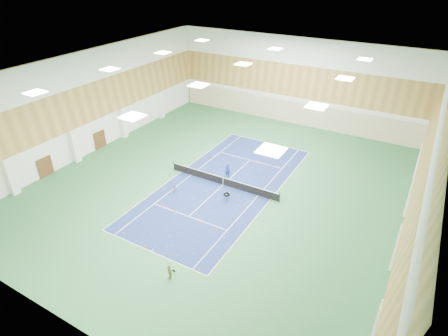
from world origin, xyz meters
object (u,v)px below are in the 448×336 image
object	(u,v)px
child_court	(174,189)
child_apron	(169,271)
coach	(228,170)
tennis_net	(223,180)
ball_cart	(227,197)

from	to	relation	value
child_court	child_apron	world-z (taller)	child_apron
coach	child_apron	distance (m)	15.64
tennis_net	ball_cart	bearing A→B (deg)	-53.03
coach	child_court	bearing A→B (deg)	42.84
coach	ball_cart	distance (m)	4.67
tennis_net	child_court	distance (m)	5.20
child_court	ball_cart	bearing A→B (deg)	0.40
child_court	tennis_net	bearing A→B (deg)	31.58
coach	ball_cart	xyz separation A→B (m)	(2.21, -4.09, -0.38)
tennis_net	child_court	world-z (taller)	tennis_net
ball_cart	coach	bearing A→B (deg)	141.17
coach	child_court	world-z (taller)	coach
ball_cart	child_court	bearing A→B (deg)	-141.36
ball_cart	tennis_net	bearing A→B (deg)	149.82
coach	ball_cart	bearing A→B (deg)	100.00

